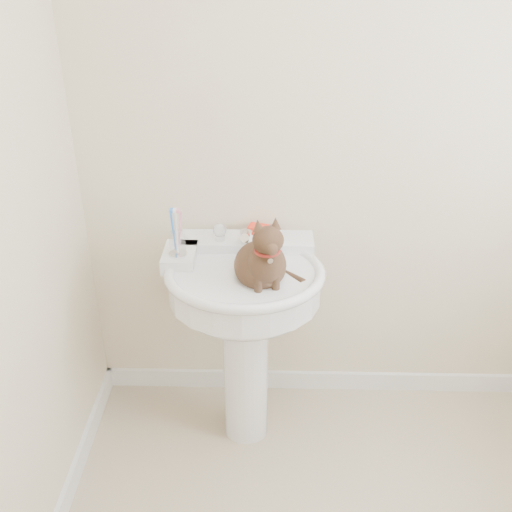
{
  "coord_description": "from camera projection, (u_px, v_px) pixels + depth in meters",
  "views": [
    {
      "loc": [
        -0.34,
        -1.1,
        1.91
      ],
      "look_at": [
        -0.39,
        0.77,
        0.88
      ],
      "focal_mm": 42.0,
      "sensor_mm": 36.0,
      "label": 1
    }
  ],
  "objects": [
    {
      "name": "soap_bar",
      "position": [
        260.0,
        229.0,
        2.39
      ],
      "size": [
        0.1,
        0.08,
        0.03
      ],
      "primitive_type": "cube",
      "rotation": [
        0.0,
        0.0,
        -0.28
      ],
      "color": "red",
      "rests_on": "pedestal_sink"
    },
    {
      "name": "toothbrush_cup",
      "position": [
        177.0,
        243.0,
        2.21
      ],
      "size": [
        0.07,
        0.07,
        0.19
      ],
      "rotation": [
        0.0,
        0.0,
        -0.23
      ],
      "color": "silver",
      "rests_on": "pedestal_sink"
    },
    {
      "name": "pedestal_sink",
      "position": [
        244.0,
        303.0,
        2.27
      ],
      "size": [
        0.61,
        0.6,
        0.84
      ],
      "color": "white",
      "rests_on": "floor"
    },
    {
      "name": "faucet",
      "position": [
        246.0,
        233.0,
        2.3
      ],
      "size": [
        0.28,
        0.12,
        0.14
      ],
      "color": "silver",
      "rests_on": "pedestal_sink"
    },
    {
      "name": "cat",
      "position": [
        262.0,
        262.0,
        2.11
      ],
      "size": [
        0.21,
        0.26,
        0.38
      ],
      "rotation": [
        0.0,
        0.0,
        0.27
      ],
      "color": "#4B3520",
      "rests_on": "pedestal_sink"
    },
    {
      "name": "baseboard_back",
      "position": [
        341.0,
        380.0,
        2.81
      ],
      "size": [
        2.2,
        0.02,
        0.09
      ],
      "primitive_type": "cube",
      "color": "white",
      "rests_on": "floor"
    },
    {
      "name": "wall_back",
      "position": [
        362.0,
        129.0,
        2.24
      ],
      "size": [
        2.2,
        0.0,
        2.5
      ],
      "primitive_type": null,
      "color": "beige",
      "rests_on": "ground"
    }
  ]
}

